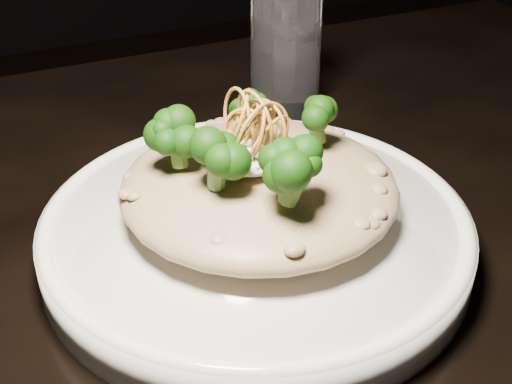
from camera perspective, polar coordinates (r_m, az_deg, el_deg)
table at (r=0.64m, az=2.33°, el=-8.01°), size 1.10×0.80×0.75m
plate at (r=0.54m, az=0.00°, el=-3.41°), size 0.32×0.32×0.03m
risotto at (r=0.53m, az=0.25°, el=0.40°), size 0.21×0.21×0.05m
broccoli at (r=0.50m, az=0.19°, el=4.99°), size 0.15×0.15×0.06m
cheese at (r=0.51m, az=-0.61°, el=3.26°), size 0.06×0.06×0.02m
shallots at (r=0.49m, az=-0.24°, el=6.07°), size 0.06×0.06×0.04m
drinking_glass at (r=0.75m, az=2.38°, el=11.22°), size 0.09×0.09×0.13m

